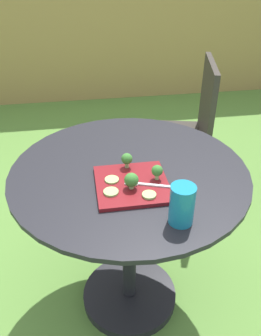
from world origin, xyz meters
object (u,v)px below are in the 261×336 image
object	(u,v)px
drinking_glass	(182,207)
fork	(143,184)
patio_chair	(186,125)
salad_plate	(132,184)

from	to	relation	value
drinking_glass	fork	xyz separation A→B (m)	(-0.08, 0.18, -0.04)
fork	drinking_glass	bearing A→B (deg)	-66.19
patio_chair	drinking_glass	world-z (taller)	patio_chair
salad_plate	drinking_glass	bearing A→B (deg)	-60.05
patio_chair	drinking_glass	size ratio (longest dim) A/B	7.04
drinking_glass	salad_plate	bearing A→B (deg)	119.95
patio_chair	fork	bearing A→B (deg)	-116.38
patio_chair	fork	world-z (taller)	patio_chair
patio_chair	fork	distance (m)	0.98
salad_plate	fork	distance (m)	0.04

